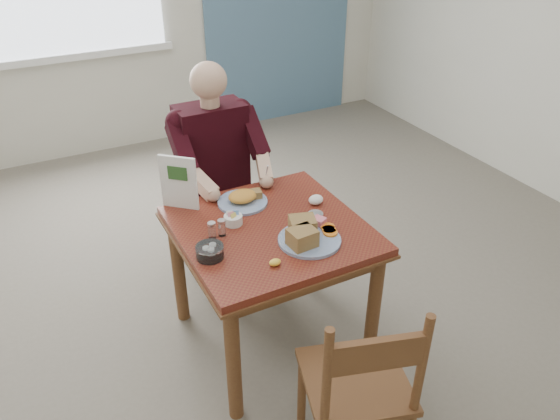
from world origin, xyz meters
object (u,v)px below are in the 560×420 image
diner (217,160)px  far_plate (243,199)px  chair_near (359,387)px  table (271,245)px  near_plate (307,235)px  chair_far (215,202)px

diner → far_plate: (-0.02, -0.43, -0.03)m
far_plate → chair_near: bearing=-90.5°
table → near_plate: (0.09, -0.19, 0.15)m
chair_far → chair_near: size_ratio=1.00×
table → diner: (0.00, 0.71, 0.17)m
table → diner: diner is taller
chair_far → near_plate: size_ratio=2.85×
chair_far → near_plate: 1.04m
table → diner: 0.73m
chair_far → near_plate: chair_far is taller
table → chair_near: (-0.03, -0.86, -0.16)m
table → diner: bearing=90.0°
table → chair_far: size_ratio=0.97×
chair_far → diner: (0.00, -0.09, 0.33)m
chair_near → near_plate: chair_near is taller
table → chair_far: bearing=90.0°
diner → table: bearing=-90.0°
diner → far_plate: bearing=-93.2°
diner → near_plate: size_ratio=4.16×
table → near_plate: 0.26m
table → chair_near: chair_near is taller
far_plate → chair_far: bearing=87.3°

